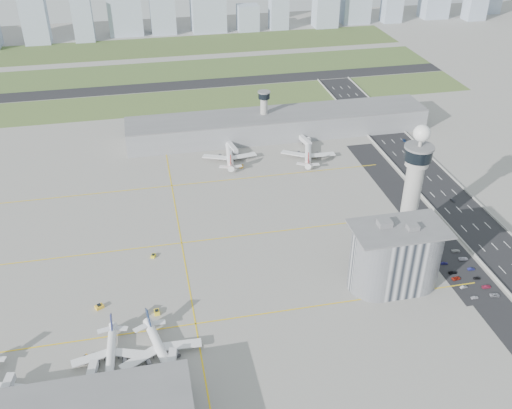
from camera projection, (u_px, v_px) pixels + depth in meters
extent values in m
plane|color=#9C9991|center=(271.00, 269.00, 273.24)|extent=(1000.00, 1000.00, 0.00)
cube|color=#48602D|center=(183.00, 101.00, 456.83)|extent=(480.00, 50.00, 0.08)
cube|color=#486630|center=(174.00, 71.00, 519.21)|extent=(480.00, 60.00, 0.08)
cube|color=#445729|center=(167.00, 46.00, 585.75)|extent=(480.00, 70.00, 0.08)
cube|color=black|center=(178.00, 86.00, 487.59)|extent=(480.00, 22.00, 0.10)
cube|color=black|center=(488.00, 240.00, 293.50)|extent=(28.00, 500.00, 0.10)
cube|color=#9E9E99|center=(464.00, 242.00, 290.74)|extent=(0.60, 500.00, 1.20)
cube|color=black|center=(453.00, 257.00, 280.78)|extent=(18.00, 260.00, 0.08)
cube|color=black|center=(462.00, 273.00, 270.44)|extent=(20.00, 44.00, 0.10)
cube|color=yellow|center=(196.00, 324.00, 241.22)|extent=(260.00, 0.60, 0.01)
cube|color=yellow|center=(182.00, 243.00, 291.13)|extent=(260.00, 0.60, 0.01)
cube|color=yellow|center=(172.00, 186.00, 341.03)|extent=(260.00, 0.60, 0.01)
cube|color=yellow|center=(182.00, 243.00, 291.13)|extent=(0.60, 260.00, 0.01)
cylinder|color=#ADAAA5|center=(411.00, 201.00, 279.96)|extent=(8.40, 8.40, 48.00)
cylinder|color=#ADAAA5|center=(417.00, 161.00, 268.38)|extent=(11.00, 11.00, 4.00)
cylinder|color=black|center=(418.00, 154.00, 266.28)|extent=(13.00, 13.00, 6.00)
cylinder|color=slate|center=(420.00, 147.00, 264.44)|extent=(14.00, 14.00, 1.00)
cylinder|color=#ADAAA5|center=(420.00, 142.00, 263.12)|extent=(1.60, 1.60, 5.00)
sphere|color=white|center=(422.00, 133.00, 260.75)|extent=(8.00, 8.00, 8.00)
cylinder|color=#ADAAA5|center=(264.00, 116.00, 395.92)|extent=(5.00, 5.00, 28.00)
cylinder|color=black|center=(264.00, 95.00, 388.03)|extent=(8.00, 8.00, 4.00)
cylinder|color=slate|center=(264.00, 92.00, 386.71)|extent=(8.60, 8.60, 0.80)
cube|color=#B2B2B7|center=(395.00, 257.00, 256.22)|extent=(18.00, 24.00, 30.00)
cylinder|color=#B2B2B7|center=(376.00, 260.00, 254.63)|extent=(24.00, 24.00, 30.00)
cylinder|color=#B2B2B7|center=(414.00, 255.00, 257.81)|extent=(24.00, 24.00, 30.00)
cube|color=slate|center=(400.00, 229.00, 248.11)|extent=(42.00, 24.00, 0.80)
cube|color=slate|center=(385.00, 224.00, 248.71)|extent=(6.00, 5.00, 3.00)
cube|color=slate|center=(413.00, 227.00, 246.65)|extent=(5.00, 4.00, 2.40)
cube|color=gray|center=(278.00, 124.00, 399.45)|extent=(210.00, 32.00, 15.00)
cube|color=slate|center=(279.00, 114.00, 395.29)|extent=(210.00, 32.00, 0.80)
imported|color=silver|center=(475.00, 297.00, 254.71)|extent=(3.47, 1.44, 1.18)
imported|color=gray|center=(464.00, 287.00, 260.80)|extent=(3.71, 1.81, 1.17)
imported|color=#A92111|center=(456.00, 278.00, 266.05)|extent=(4.57, 2.56, 1.21)
imported|color=black|center=(453.00, 272.00, 269.83)|extent=(4.24, 1.91, 1.21)
imported|color=navy|center=(444.00, 263.00, 275.83)|extent=(3.73, 1.87, 1.22)
imported|color=white|center=(435.00, 251.00, 284.52)|extent=(3.60, 1.32, 1.18)
imported|color=#9C9DA7|center=(495.00, 295.00, 256.01)|extent=(4.83, 2.75, 1.27)
imported|color=#B2264B|center=(486.00, 287.00, 260.94)|extent=(4.35, 1.81, 1.26)
imported|color=black|center=(477.00, 278.00, 266.33)|extent=(3.45, 1.75, 1.13)
imported|color=navy|center=(471.00, 269.00, 272.07)|extent=(3.57, 1.41, 1.16)
imported|color=silver|center=(463.00, 259.00, 278.80)|extent=(4.92, 2.79, 1.30)
imported|color=#ABABAB|center=(456.00, 251.00, 284.41)|extent=(4.52, 2.11, 1.28)
imported|color=#212228|center=(453.00, 200.00, 325.84)|extent=(1.45, 3.52, 1.13)
imported|color=navy|center=(404.00, 140.00, 393.51)|extent=(2.54, 4.42, 1.16)
imported|color=slate|center=(356.00, 110.00, 439.92)|extent=(1.74, 3.38, 1.10)
cube|color=#9EADC1|center=(33.00, 10.00, 578.20)|extent=(25.49, 20.39, 66.89)
cube|color=#9EADC1|center=(83.00, 19.00, 590.81)|extent=(20.04, 16.03, 45.20)
cube|color=#9EADC1|center=(124.00, 5.00, 610.02)|extent=(35.76, 28.61, 61.22)
cube|color=#9EADC1|center=(208.00, 2.00, 621.81)|extent=(36.96, 29.57, 62.11)
cube|color=#9EADC1|center=(248.00, 18.00, 631.26)|extent=(23.01, 18.41, 27.75)
cube|color=#9EADC1|center=(279.00, 11.00, 634.20)|extent=(20.22, 16.18, 38.97)
cube|color=#9EADC1|center=(326.00, 6.00, 639.92)|extent=(26.14, 20.92, 46.89)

